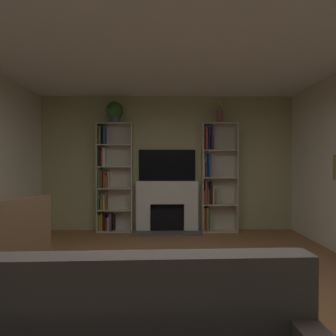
{
  "coord_description": "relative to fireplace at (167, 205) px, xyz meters",
  "views": [
    {
      "loc": [
        -0.04,
        -2.58,
        1.36
      ],
      "look_at": [
        0.0,
        1.28,
        1.3
      ],
      "focal_mm": 30.21,
      "sensor_mm": 36.0,
      "label": 1
    }
  ],
  "objects": [
    {
      "name": "fireplace",
      "position": [
        0.0,
        0.0,
        0.0
      ],
      "size": [
        1.34,
        0.51,
        1.01
      ],
      "color": "white",
      "rests_on": "ground_plane"
    },
    {
      "name": "coffee_table",
      "position": [
        -0.3,
        -3.55,
        -0.21
      ],
      "size": [
        0.89,
        0.41,
        0.37
      ],
      "color": "olive",
      "rests_on": "ground_plane"
    },
    {
      "name": "bookshelf_left",
      "position": [
        -1.13,
        0.02,
        0.5
      ],
      "size": [
        0.7,
        0.26,
        2.17
      ],
      "color": "beige",
      "rests_on": "ground_plane"
    },
    {
      "name": "vase_with_flowers",
      "position": [
        1.05,
        -0.04,
        1.8
      ],
      "size": [
        0.11,
        0.11,
        0.44
      ],
      "color": "#934450",
      "rests_on": "bookshelf_right"
    },
    {
      "name": "wall_back_accent",
      "position": [
        0.0,
        0.14,
        0.84
      ],
      "size": [
        5.26,
        0.06,
        2.74
      ],
      "primitive_type": "cube",
      "color": "tan",
      "rests_on": "ground_plane"
    },
    {
      "name": "bookshelf_right",
      "position": [
        0.96,
        0.01,
        0.53
      ],
      "size": [
        0.7,
        0.29,
        2.17
      ],
      "color": "beige",
      "rests_on": "ground_plane"
    },
    {
      "name": "tv",
      "position": [
        0.0,
        0.08,
        0.8
      ],
      "size": [
        1.15,
        0.06,
        0.63
      ],
      "primitive_type": "cube",
      "color": "black",
      "rests_on": "fireplace"
    },
    {
      "name": "potted_plant",
      "position": [
        -1.05,
        -0.04,
        1.88
      ],
      "size": [
        0.33,
        0.33,
        0.43
      ],
      "color": "#495851",
      "rests_on": "bookshelf_left"
    },
    {
      "name": "ground_plane",
      "position": [
        0.0,
        -3.09,
        -0.53
      ],
      "size": [
        7.69,
        7.69,
        0.0
      ],
      "primitive_type": "plane",
      "color": "#91613D"
    },
    {
      "name": "armchair",
      "position": [
        -1.67,
        -2.67,
        -0.01
      ],
      "size": [
        0.79,
        0.84,
        1.0
      ],
      "color": "brown",
      "rests_on": "ground_plane"
    },
    {
      "name": "ceiling",
      "position": [
        0.0,
        -3.09,
        2.24
      ],
      "size": [
        5.26,
        6.53,
        0.06
      ],
      "primitive_type": "cube",
      "color": "white",
      "rests_on": "wall_back_accent"
    }
  ]
}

